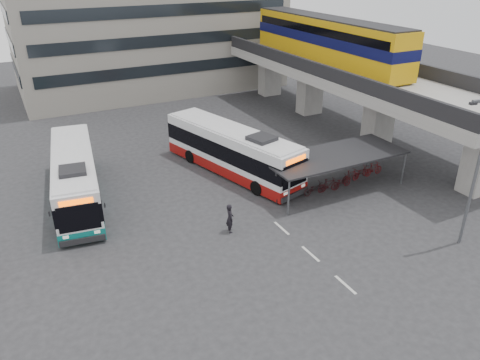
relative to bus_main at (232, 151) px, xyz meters
name	(u,v)px	position (x,y,z in m)	size (l,w,h in m)	color
ground	(245,239)	(-3.46, -8.63, -1.71)	(120.00, 120.00, 0.00)	#28282B
viaduct	(338,59)	(13.54, 5.41, 4.52)	(8.00, 32.00, 9.68)	gray
bike_shelter	(333,171)	(5.01, -5.63, -0.41)	(10.00, 4.00, 2.54)	#595B60
road_markings	(311,254)	(-0.96, -11.63, -1.71)	(0.15, 7.60, 0.01)	beige
bus_main	(232,151)	(0.00, 0.00, 0.00)	(5.87, 12.74, 3.69)	white
bus_teal	(75,177)	(-11.12, 0.78, -0.06)	(4.18, 12.25, 3.55)	white
pedestrian	(230,218)	(-3.88, -7.52, -0.80)	(0.66, 0.44, 1.82)	black
lamp_post	(476,165)	(7.13, -14.59, 3.13)	(1.48, 0.43, 8.49)	#595B60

